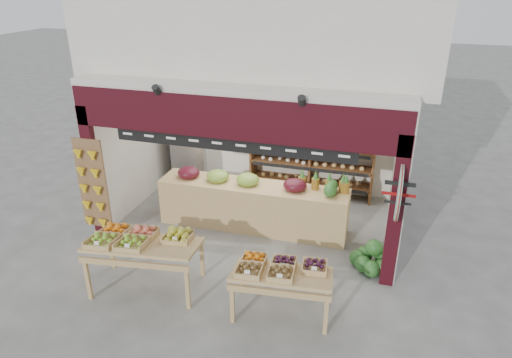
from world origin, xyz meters
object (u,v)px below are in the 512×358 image
Objects in this scene: display_table_left at (138,241)px; display_table_right at (278,270)px; refrigerator at (190,147)px; back_shelving at (312,150)px; watermelon_pile at (371,259)px; cardboard_stack at (196,193)px; mid_counter at (252,204)px.

display_table_left is 2.32m from display_table_right.
back_shelving is at bearing -14.04° from refrigerator.
watermelon_pile is at bearing -46.42° from refrigerator.
cardboard_stack is 0.60× the size of display_table_left.
mid_counter is at bearing 63.20° from display_table_left.
refrigerator is at bearing 118.87° from cardboard_stack.
mid_counter reaches higher than display_table_right.
back_shelving is 2.56× the size of cardboard_stack.
cardboard_stack is 3.07m from display_table_left.
display_table_right is at bearing -64.28° from mid_counter.
watermelon_pile is (1.30, 1.53, -0.55)m from display_table_right.
back_shelving reaches higher than watermelon_pile.
display_table_left is (-2.04, -4.24, -0.25)m from back_shelving.
display_table_right reaches higher than cardboard_stack.
watermelon_pile is at bearing -19.81° from cardboard_stack.
refrigerator reaches higher than display_table_right.
back_shelving is 0.75× the size of mid_counter.
refrigerator is 4.15m from display_table_left.
cardboard_stack is 4.20m from watermelon_pile.
mid_counter is at bearing 161.65° from watermelon_pile.
refrigerator is 5.16m from display_table_right.
display_table_right is (2.65, -2.95, 0.48)m from cardboard_stack.
display_table_left is 1.19× the size of display_table_right.
display_table_left is at bearing -95.01° from refrigerator.
mid_counter reaches higher than watermelon_pile.
cardboard_stack is at bearing 157.93° from mid_counter.
watermelon_pile is (1.59, -2.67, -0.92)m from back_shelving.
cardboard_stack is at bearing 160.19° from watermelon_pile.
mid_counter is 2.42× the size of display_table_right.
cardboard_stack is (0.59, -1.06, -0.67)m from refrigerator.
back_shelving is 1.54× the size of refrigerator.
back_shelving reaches higher than display_table_right.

